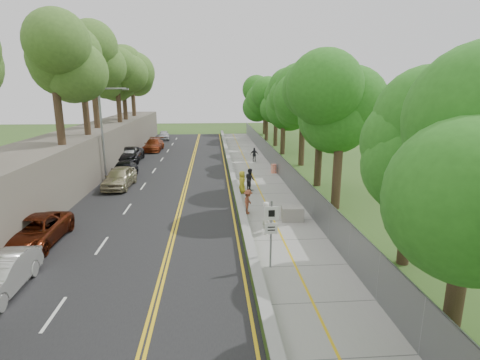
{
  "coord_description": "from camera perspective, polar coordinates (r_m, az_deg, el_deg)",
  "views": [
    {
      "loc": [
        -1.46,
        -18.27,
        7.86
      ],
      "look_at": [
        0.5,
        8.0,
        1.4
      ],
      "focal_mm": 28.0,
      "sensor_mm": 36.0,
      "label": 1
    }
  ],
  "objects": [
    {
      "name": "ground",
      "position": [
        19.94,
        0.28,
        -9.43
      ],
      "size": [
        140.0,
        140.0,
        0.0
      ],
      "primitive_type": "plane",
      "color": "#33511E",
      "rests_on": "ground"
    },
    {
      "name": "painter_2",
      "position": [
        29.43,
        1.53,
        0.12
      ],
      "size": [
        0.93,
        1.03,
        1.73
      ],
      "primitive_type": "imported",
      "rotation": [
        0.0,
        0.0,
        1.97
      ],
      "color": "black",
      "rests_on": "sidewalk"
    },
    {
      "name": "person_far",
      "position": [
        40.99,
        2.21,
        3.88
      ],
      "size": [
        0.95,
        0.5,
        1.54
      ],
      "primitive_type": "imported",
      "rotation": [
        0.0,
        0.0,
        3.0
      ],
      "color": "black",
      "rests_on": "sidewalk"
    },
    {
      "name": "car_6",
      "position": [
        42.64,
        -16.62,
        3.71
      ],
      "size": [
        2.67,
        5.72,
        1.59
      ],
      "primitive_type": "imported",
      "rotation": [
        0.0,
        0.0,
        0.01
      ],
      "color": "black",
      "rests_on": "road"
    },
    {
      "name": "painter_3",
      "position": [
        23.85,
        1.24,
        -3.34
      ],
      "size": [
        0.89,
        1.16,
        1.58
      ],
      "primitive_type": "imported",
      "rotation": [
        0.0,
        0.0,
        1.23
      ],
      "color": "brown",
      "rests_on": "sidewalk"
    },
    {
      "name": "chainlink_fence",
      "position": [
        34.51,
        6.02,
        2.24
      ],
      "size": [
        0.04,
        66.0,
        2.0
      ],
      "primitive_type": "cube",
      "color": "slate",
      "rests_on": "ground"
    },
    {
      "name": "painter_1",
      "position": [
        20.67,
        4.09,
        -5.75
      ],
      "size": [
        0.58,
        0.75,
        1.83
      ],
      "primitive_type": "imported",
      "rotation": [
        0.0,
        0.0,
        1.34
      ],
      "color": "white",
      "rests_on": "sidewalk"
    },
    {
      "name": "trees_fenceside",
      "position": [
        34.33,
        10.23,
        12.13
      ],
      "size": [
        7.0,
        66.0,
        14.0
      ],
      "primitive_type": null,
      "color": "#307F20",
      "rests_on": "ground"
    },
    {
      "name": "car_5",
      "position": [
        42.61,
        -16.62,
        3.57
      ],
      "size": [
        1.76,
        4.27,
        1.38
      ],
      "primitive_type": "imported",
      "rotation": [
        0.0,
        0.0,
        -0.07
      ],
      "color": "#AEB2B5",
      "rests_on": "road"
    },
    {
      "name": "car_4",
      "position": [
        31.76,
        -17.89,
        0.39
      ],
      "size": [
        2.18,
        4.96,
        1.66
      ],
      "primitive_type": "imported",
      "rotation": [
        0.0,
        0.0,
        -0.05
      ],
      "color": "#BAB089",
      "rests_on": "road"
    },
    {
      "name": "jersey_barrier",
      "position": [
        34.16,
        -1.29,
        0.99
      ],
      "size": [
        0.42,
        66.0,
        0.6
      ],
      "primitive_type": "cube",
      "color": "#7CDB38",
      "rests_on": "ground"
    },
    {
      "name": "trees_embankment",
      "position": [
        35.31,
        -24.45,
        16.89
      ],
      "size": [
        6.4,
        66.0,
        13.0
      ],
      "primitive_type": null,
      "color": "#4E7C2D",
      "rests_on": "rock_embankment"
    },
    {
      "name": "car_7",
      "position": [
        49.58,
        -13.02,
        5.24
      ],
      "size": [
        2.28,
        5.29,
        1.52
      ],
      "primitive_type": "imported",
      "rotation": [
        0.0,
        0.0,
        -0.03
      ],
      "color": "maroon",
      "rests_on": "road"
    },
    {
      "name": "car_2",
      "position": [
        21.9,
        -28.87,
        -6.91
      ],
      "size": [
        2.46,
        5.24,
        1.45
      ],
      "primitive_type": "imported",
      "rotation": [
        0.0,
        0.0,
        -0.01
      ],
      "color": "#551B0A",
      "rests_on": "road"
    },
    {
      "name": "concrete_block",
      "position": [
        23.01,
        7.96,
        -5.07
      ],
      "size": [
        1.36,
        1.06,
        0.86
      ],
      "primitive_type": "cube",
      "rotation": [
        0.0,
        0.0,
        -0.08
      ],
      "color": "gray",
      "rests_on": "sidewalk"
    },
    {
      "name": "rock_embankment",
      "position": [
        35.86,
        -23.86,
        3.19
      ],
      "size": [
        5.0,
        66.0,
        4.0
      ],
      "primitive_type": "cube",
      "color": "#595147",
      "rests_on": "ground"
    },
    {
      "name": "construction_barrel",
      "position": [
        35.52,
        5.16,
        1.73
      ],
      "size": [
        0.52,
        0.52,
        0.86
      ],
      "primitive_type": "cylinder",
      "color": "#FF2E00",
      "rests_on": "sidewalk"
    },
    {
      "name": "signpost",
      "position": [
        16.54,
        4.78,
        -7.15
      ],
      "size": [
        0.62,
        0.09,
        3.1
      ],
      "color": "gray",
      "rests_on": "sidewalk"
    },
    {
      "name": "road",
      "position": [
        34.4,
        -10.73,
        0.36
      ],
      "size": [
        11.2,
        66.0,
        0.04
      ],
      "primitive_type": "cube",
      "color": "black",
      "rests_on": "ground"
    },
    {
      "name": "car_8",
      "position": [
        60.13,
        -11.52,
        6.7
      ],
      "size": [
        2.05,
        4.23,
        1.39
      ],
      "primitive_type": "imported",
      "rotation": [
        0.0,
        0.0,
        0.1
      ],
      "color": "silver",
      "rests_on": "road"
    },
    {
      "name": "sidewalk",
      "position": [
        34.41,
        2.54,
        0.6
      ],
      "size": [
        4.2,
        66.0,
        0.05
      ],
      "primitive_type": "cube",
      "color": "gray",
      "rests_on": "ground"
    },
    {
      "name": "car_3",
      "position": [
        34.79,
        -17.26,
        1.37
      ],
      "size": [
        2.26,
        5.05,
        1.44
      ],
      "primitive_type": "imported",
      "rotation": [
        0.0,
        0.0,
        0.05
      ],
      "color": "black",
      "rests_on": "road"
    },
    {
      "name": "streetlight",
      "position": [
        33.65,
        -19.94,
        7.47
      ],
      "size": [
        2.52,
        0.22,
        8.0
      ],
      "color": "gray",
      "rests_on": "ground"
    },
    {
      "name": "painter_0",
      "position": [
        28.55,
        0.3,
        -0.31
      ],
      "size": [
        0.63,
        0.89,
        1.72
      ],
      "primitive_type": "imported",
      "rotation": [
        0.0,
        0.0,
        1.68
      ],
      "color": "gold",
      "rests_on": "sidewalk"
    }
  ]
}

